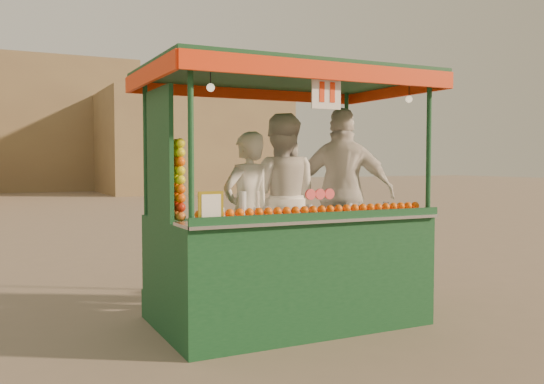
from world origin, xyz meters
name	(u,v)px	position (x,y,z in m)	size (l,w,h in m)	color
ground	(285,319)	(0.00, 0.00, 0.00)	(90.00, 90.00, 0.00)	#6D5F4E
building_right	(192,143)	(7.00, 24.00, 2.50)	(9.00, 6.00, 5.00)	olive
juice_cart	(283,243)	(-0.11, -0.17, 0.79)	(2.68, 1.74, 2.44)	#103C1E
vendor_left	(247,212)	(-0.33, 0.17, 1.07)	(0.66, 0.52, 1.57)	silver
vendor_middle	(280,198)	(0.16, 0.41, 1.18)	(1.09, 1.01, 1.79)	white
vendor_right	(343,194)	(0.84, 0.25, 1.22)	(1.16, 0.98, 1.86)	white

